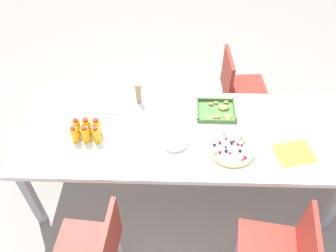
% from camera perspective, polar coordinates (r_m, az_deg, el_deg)
% --- Properties ---
extents(ground_plane, '(12.00, 12.00, 0.00)m').
position_cam_1_polar(ground_plane, '(3.10, 2.11, -9.93)').
color(ground_plane, gray).
extents(party_table, '(2.41, 0.86, 0.72)m').
position_cam_1_polar(party_table, '(2.57, 2.51, -1.85)').
color(party_table, silver).
rests_on(party_table, ground_plane).
extents(chair_near_left, '(0.43, 0.43, 0.83)m').
position_cam_1_polar(chair_near_left, '(2.33, -11.99, -19.24)').
color(chair_near_left, maroon).
rests_on(chair_near_left, ground_plane).
extents(chair_far_right, '(0.43, 0.43, 0.83)m').
position_cam_1_polar(chair_far_right, '(3.30, 11.46, 6.52)').
color(chair_far_right, maroon).
rests_on(chair_far_right, ground_plane).
extents(chair_near_right, '(0.45, 0.45, 0.83)m').
position_cam_1_polar(chair_near_right, '(2.39, 18.27, -19.03)').
color(chair_near_right, maroon).
rests_on(chair_near_right, ground_plane).
extents(juice_bottle_0, '(0.06, 0.06, 0.14)m').
position_cam_1_polar(juice_bottle_0, '(2.51, -15.12, -1.35)').
color(juice_bottle_0, '#FAAC14').
rests_on(juice_bottle_0, party_table).
extents(juice_bottle_1, '(0.06, 0.06, 0.14)m').
position_cam_1_polar(juice_bottle_1, '(2.49, -13.44, -1.34)').
color(juice_bottle_1, '#FAAC14').
rests_on(juice_bottle_1, party_table).
extents(juice_bottle_2, '(0.05, 0.05, 0.15)m').
position_cam_1_polar(juice_bottle_2, '(2.47, -11.73, -1.43)').
color(juice_bottle_2, '#F9AC14').
rests_on(juice_bottle_2, party_table).
extents(juice_bottle_3, '(0.05, 0.05, 0.14)m').
position_cam_1_polar(juice_bottle_3, '(2.55, -14.72, -0.10)').
color(juice_bottle_3, '#F9AD14').
rests_on(juice_bottle_3, party_table).
extents(juice_bottle_4, '(0.06, 0.06, 0.15)m').
position_cam_1_polar(juice_bottle_4, '(2.53, -13.20, -0.11)').
color(juice_bottle_4, '#F9AD14').
rests_on(juice_bottle_4, party_table).
extents(juice_bottle_5, '(0.06, 0.06, 0.15)m').
position_cam_1_polar(juice_bottle_5, '(2.51, -11.63, -0.17)').
color(juice_bottle_5, '#F9AE14').
rests_on(juice_bottle_5, party_table).
extents(fruit_pizza, '(0.34, 0.34, 0.05)m').
position_cam_1_polar(fruit_pizza, '(2.45, 10.32, -3.56)').
color(fruit_pizza, tan).
rests_on(fruit_pizza, party_table).
extents(snack_tray, '(0.30, 0.25, 0.04)m').
position_cam_1_polar(snack_tray, '(2.68, 8.17, 2.43)').
color(snack_tray, '#477238').
rests_on(snack_tray, party_table).
extents(plate_stack, '(0.21, 0.21, 0.03)m').
position_cam_1_polar(plate_stack, '(2.45, 1.03, -2.42)').
color(plate_stack, silver).
rests_on(plate_stack, party_table).
extents(napkin_stack, '(0.15, 0.15, 0.02)m').
position_cam_1_polar(napkin_stack, '(2.73, -9.60, 3.08)').
color(napkin_stack, white).
rests_on(napkin_stack, party_table).
extents(cardboard_tube, '(0.04, 0.04, 0.18)m').
position_cam_1_polar(cardboard_tube, '(2.70, -4.90, 5.37)').
color(cardboard_tube, '#9E7A56').
rests_on(cardboard_tube, party_table).
extents(paper_folder, '(0.30, 0.26, 0.01)m').
position_cam_1_polar(paper_folder, '(2.55, 20.05, -4.22)').
color(paper_folder, yellow).
rests_on(paper_folder, party_table).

